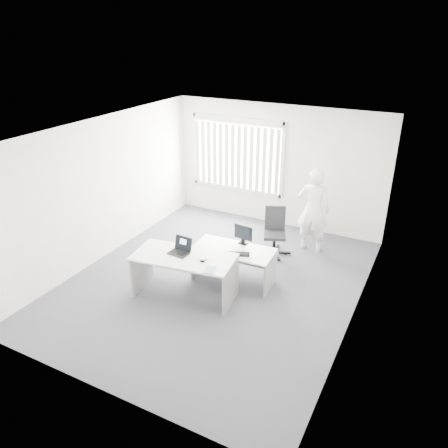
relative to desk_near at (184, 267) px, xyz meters
The scene contains 18 objects.
ground 0.89m from the desk_near, 67.86° to the left, with size 6.00×6.00×0.00m, color #57565E.
wall_back 3.73m from the desk_near, 85.97° to the left, with size 5.00×0.02×2.80m, color white.
wall_front 2.53m from the desk_near, 83.84° to the right, with size 5.00×0.02×2.80m, color white.
wall_left 2.47m from the desk_near, 164.34° to the left, with size 0.02×6.00×2.80m, color white.
wall_right 2.95m from the desk_near, 12.86° to the left, with size 0.02×6.00×2.80m, color white.
ceiling 2.33m from the desk_near, 67.86° to the left, with size 5.00×6.00×0.02m, color silver.
window 3.79m from the desk_near, 101.71° to the left, with size 2.32×0.06×1.76m, color silver.
blinds 3.73m from the desk_near, 101.90° to the left, with size 2.20×0.10×1.50m, color silver, non-canonical shape.
desk_near is the anchor object (origin of this frame).
desk_far 0.99m from the desk_near, 56.80° to the left, with size 1.50×0.76×0.67m.
office_chair 2.34m from the desk_near, 69.50° to the left, with size 0.74×0.74×1.00m.
person 3.08m from the desk_near, 62.10° to the left, with size 0.65×0.43×1.79m, color white.
laptop 0.37m from the desk_near, 165.52° to the left, with size 0.34×0.30×0.26m, color black, non-canonical shape.
paper_sheet 0.41m from the desk_near, ahead, with size 0.31×0.22×0.00m, color silver.
mouse 0.44m from the desk_near, ahead, with size 0.07×0.11×0.05m, color silver, non-canonical shape.
booklet 0.69m from the desk_near, 18.17° to the right, with size 0.17×0.23×0.01m, color silver.
keyboard 0.95m from the desk_near, 44.41° to the left, with size 0.47×0.16×0.02m, color black.
monitor 1.28m from the desk_near, 60.91° to the left, with size 0.37×0.11×0.37m, color black, non-canonical shape.
Camera 1 is at (3.32, -6.07, 4.39)m, focal length 35.00 mm.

